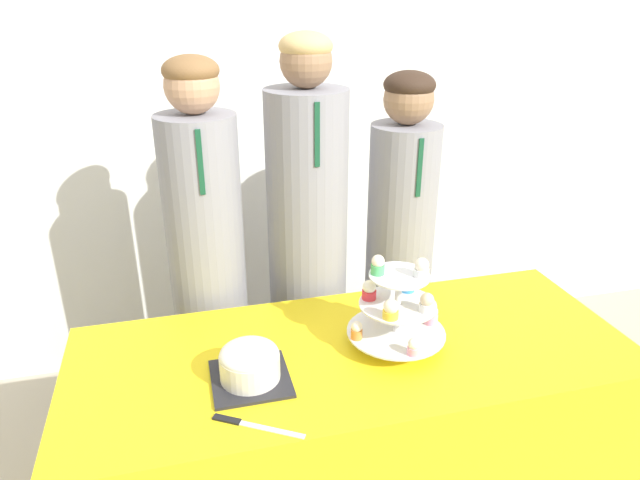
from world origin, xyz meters
TOP-DOWN VIEW (x-y plane):
  - wall_back at (0.00, 1.56)m, footprint 9.00×0.06m
  - table at (0.00, 0.35)m, footprint 1.78×0.71m
  - round_cake at (-0.34, 0.28)m, footprint 0.23×0.23m
  - cake_knife at (-0.39, 0.10)m, footprint 0.23×0.15m
  - cupcake_stand at (0.14, 0.34)m, footprint 0.31×0.31m
  - student_0 at (-0.41, 0.91)m, footprint 0.29×0.29m
  - student_1 at (-0.02, 0.91)m, footprint 0.31×0.31m
  - student_2 at (0.37, 0.91)m, footprint 0.28×0.28m

SIDE VIEW (x-z plane):
  - table at x=0.00m, z-range 0.00..0.72m
  - cake_knife at x=-0.39m, z-range 0.72..0.73m
  - student_2 at x=0.37m, z-range -0.02..1.47m
  - student_0 at x=-0.41m, z-range -0.03..1.54m
  - student_1 at x=-0.02m, z-range -0.04..1.60m
  - round_cake at x=-0.34m, z-range 0.72..0.84m
  - cupcake_stand at x=0.14m, z-range 0.70..1.02m
  - wall_back at x=0.00m, z-range 0.00..2.70m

